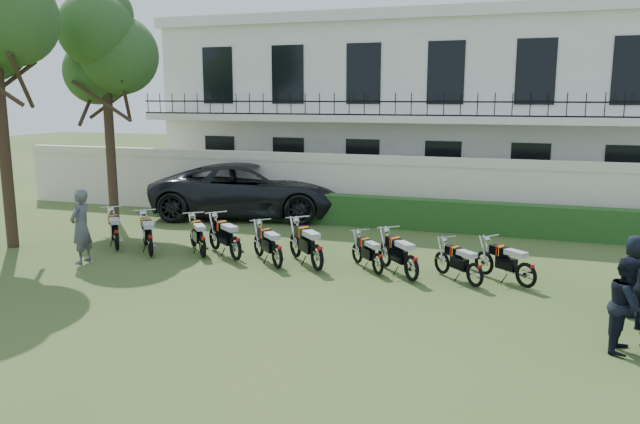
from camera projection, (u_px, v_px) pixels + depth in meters
The scene contains 19 objects.
ground at pixel (311, 289), 14.06m from camera, with size 100.00×100.00×0.00m, color #365421.
perimeter_wall at pixel (390, 189), 21.30m from camera, with size 30.00×0.35×2.30m.
hedge at pixel (414, 214), 20.36m from camera, with size 18.00×0.60×1.00m, color #1E3F16.
building at pixel (421, 110), 26.38m from camera, with size 20.40×9.60×7.40m.
tree_west_near at pixel (105, 47), 20.48m from camera, with size 3.40×3.20×7.90m.
motorcycle_0 at pixel (116, 234), 17.39m from camera, with size 1.37×1.53×1.07m.
motorcycle_1 at pixel (150, 239), 16.71m from camera, with size 1.36×1.59×1.09m.
motorcycle_2 at pixel (202, 241), 16.65m from camera, with size 1.31×1.50×1.04m.
motorcycle_3 at pixel (235, 242), 16.31m from camera, with size 1.65×1.36×1.11m.
motorcycle_4 at pixel (277, 250), 15.59m from camera, with size 1.42×1.43×1.05m.
motorcycle_5 at pixel (317, 251), 15.33m from camera, with size 1.51×1.62×1.15m.
motorcycle_6 at pixel (378, 258), 15.06m from camera, with size 1.17×1.32×0.92m.
motorcycle_7 at pixel (412, 262), 14.47m from camera, with size 1.35×1.57×1.07m.
motorcycle_8 at pixel (475, 269), 14.07m from camera, with size 1.31×1.28×0.95m.
motorcycle_9 at pixel (526, 269), 13.99m from camera, with size 1.49×1.22×1.00m.
suv at pixel (250, 190), 22.43m from camera, with size 3.18×6.90×1.92m, color black.
inspector at pixel (81, 226), 16.13m from camera, with size 0.70×0.46×1.92m, color slate.
officer_1 at pixel (627, 305), 10.49m from camera, with size 0.80×0.62×1.64m, color black.
officer_3 at pixel (635, 276), 12.24m from camera, with size 0.79×0.52×1.62m, color black.
Camera 1 is at (4.56, -12.72, 4.28)m, focal length 35.00 mm.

